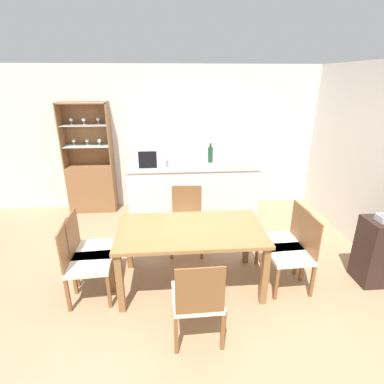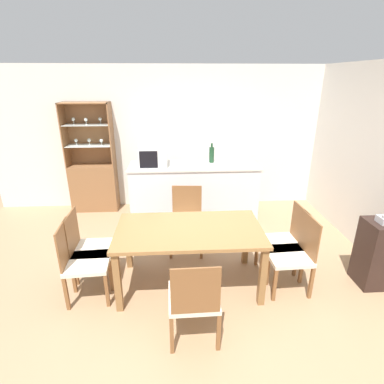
# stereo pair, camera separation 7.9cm
# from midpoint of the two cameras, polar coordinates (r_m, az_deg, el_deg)

# --- Properties ---
(ground_plane) EXTENTS (18.00, 18.00, 0.00)m
(ground_plane) POSITION_cam_midpoint_polar(r_m,az_deg,el_deg) (3.70, -0.62, -18.10)
(ground_plane) COLOR #A37F5B
(wall_back) EXTENTS (6.80, 0.06, 2.55)m
(wall_back) POSITION_cam_midpoint_polar(r_m,az_deg,el_deg) (5.60, -2.03, 10.11)
(wall_back) COLOR silver
(wall_back) RESTS_ON ground_plane
(kitchen_counter) EXTENTS (2.14, 0.64, 0.98)m
(kitchen_counter) POSITION_cam_midpoint_polar(r_m,az_deg,el_deg) (5.12, 0.80, -0.08)
(kitchen_counter) COLOR silver
(kitchen_counter) RESTS_ON ground_plane
(display_cabinet) EXTENTS (0.82, 0.35, 1.95)m
(display_cabinet) POSITION_cam_midpoint_polar(r_m,az_deg,el_deg) (5.77, -17.82, 2.27)
(display_cabinet) COLOR brown
(display_cabinet) RESTS_ON ground_plane
(dining_table) EXTENTS (1.65, 0.91, 0.74)m
(dining_table) POSITION_cam_midpoint_polar(r_m,az_deg,el_deg) (3.43, 0.12, -8.32)
(dining_table) COLOR olive
(dining_table) RESTS_ON ground_plane
(dining_chair_head_near) EXTENTS (0.47, 0.47, 0.90)m
(dining_chair_head_near) POSITION_cam_midpoint_polar(r_m,az_deg,el_deg) (2.89, 1.19, -19.64)
(dining_chair_head_near) COLOR beige
(dining_chair_head_near) RESTS_ON ground_plane
(dining_chair_side_right_far) EXTENTS (0.48, 0.48, 0.90)m
(dining_chair_side_right_far) POSITION_cam_midpoint_polar(r_m,az_deg,el_deg) (3.89, 17.71, -8.97)
(dining_chair_side_right_far) COLOR beige
(dining_chair_side_right_far) RESTS_ON ground_plane
(dining_chair_side_left_near) EXTENTS (0.49, 0.49, 0.90)m
(dining_chair_side_left_near) POSITION_cam_midpoint_polar(r_m,az_deg,el_deg) (3.55, -19.44, -12.31)
(dining_chair_side_left_near) COLOR beige
(dining_chair_side_left_near) RESTS_ON ground_plane
(dining_chair_side_left_far) EXTENTS (0.47, 0.47, 0.90)m
(dining_chair_side_left_far) POSITION_cam_midpoint_polar(r_m,az_deg,el_deg) (3.78, -18.37, -10.04)
(dining_chair_side_left_far) COLOR beige
(dining_chair_side_left_far) RESTS_ON ground_plane
(dining_chair_head_far) EXTENTS (0.49, 0.49, 0.90)m
(dining_chair_head_far) POSITION_cam_midpoint_polar(r_m,az_deg,el_deg) (4.24, -0.50, -5.33)
(dining_chair_head_far) COLOR beige
(dining_chair_head_far) RESTS_ON ground_plane
(dining_chair_side_right_near) EXTENTS (0.47, 0.47, 0.90)m
(dining_chair_side_right_near) POSITION_cam_midpoint_polar(r_m,az_deg,el_deg) (3.68, 19.19, -11.05)
(dining_chair_side_right_near) COLOR beige
(dining_chair_side_right_near) RESTS_ON ground_plane
(microwave) EXTENTS (0.44, 0.40, 0.31)m
(microwave) POSITION_cam_midpoint_polar(r_m,az_deg,el_deg) (4.91, -6.94, 6.74)
(microwave) COLOR silver
(microwave) RESTS_ON kitchen_counter
(wine_bottle) EXTENTS (0.08, 0.08, 0.33)m
(wine_bottle) POSITION_cam_midpoint_polar(r_m,az_deg,el_deg) (5.09, 4.21, 7.15)
(wine_bottle) COLOR #193D23
(wine_bottle) RESTS_ON kitchen_counter
(side_cabinet) EXTENTS (0.49, 0.36, 0.82)m
(side_cabinet) POSITION_cam_midpoint_polar(r_m,az_deg,el_deg) (4.23, 32.90, -9.77)
(side_cabinet) COLOR black
(side_cabinet) RESTS_ON ground_plane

